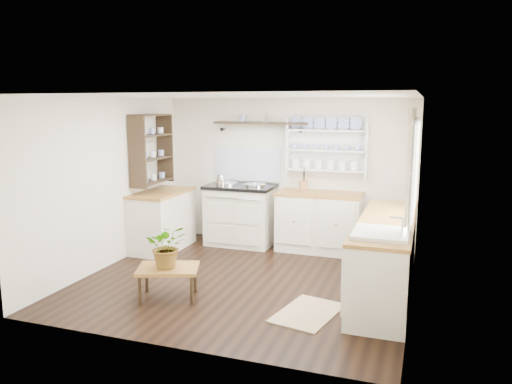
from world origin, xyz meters
TOP-DOWN VIEW (x-y plane):
  - floor at (0.00, 0.00)m, footprint 4.00×3.80m
  - wall_back at (0.00, 1.90)m, footprint 4.00×0.02m
  - wall_right at (2.00, 0.00)m, footprint 0.02×3.80m
  - wall_left at (-2.00, 0.00)m, footprint 0.02×3.80m
  - ceiling at (0.00, 0.00)m, footprint 4.00×3.80m
  - window at (1.95, 0.15)m, footprint 0.08×1.55m
  - aga_cooker at (-0.66, 1.57)m, footprint 1.07×0.74m
  - back_cabinets at (0.60, 1.60)m, footprint 1.27×0.63m
  - right_cabinets at (1.70, 0.10)m, footprint 0.62×2.43m
  - belfast_sink at (1.70, -0.65)m, footprint 0.55×0.60m
  - left_cabinets at (-1.70, 0.90)m, footprint 0.62×1.13m
  - plate_rack at (0.65, 1.86)m, footprint 1.20×0.22m
  - high_shelf at (-0.40, 1.78)m, footprint 1.50×0.29m
  - left_shelving at (-1.84, 0.90)m, footprint 0.28×0.80m
  - kettle at (-0.94, 1.45)m, footprint 0.17×0.17m
  - utensil_crock at (0.32, 1.68)m, footprint 0.12×0.12m
  - center_table at (-0.64, -0.84)m, footprint 0.80×0.69m
  - potted_plant at (-0.64, -0.84)m, footprint 0.59×0.56m
  - floor_rug at (0.99, -0.75)m, footprint 0.72×0.95m

SIDE VIEW (x-z plane):
  - floor at x=0.00m, z-range -0.01..0.01m
  - floor_rug at x=0.99m, z-range 0.00..0.02m
  - center_table at x=-0.64m, z-range 0.14..0.51m
  - right_cabinets at x=1.70m, z-range 0.01..0.91m
  - left_cabinets at x=-1.70m, z-range 0.01..0.91m
  - back_cabinets at x=0.60m, z-range 0.01..0.91m
  - aga_cooker at x=-0.66m, z-range -0.01..0.98m
  - potted_plant at x=-0.64m, z-range 0.37..0.87m
  - belfast_sink at x=1.70m, z-range 0.58..1.03m
  - utensil_crock at x=0.32m, z-range 0.91..1.05m
  - kettle at x=-0.94m, z-range 0.93..1.13m
  - wall_back at x=0.00m, z-range 0.00..2.30m
  - wall_right at x=2.00m, z-range 0.00..2.30m
  - wall_left at x=-2.00m, z-range 0.00..2.30m
  - left_shelving at x=-1.84m, z-range 1.02..2.08m
  - plate_rack at x=0.65m, z-range 1.11..2.01m
  - window at x=1.95m, z-range 0.95..2.17m
  - high_shelf at x=-0.40m, z-range 1.83..1.99m
  - ceiling at x=0.00m, z-range 2.29..2.30m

